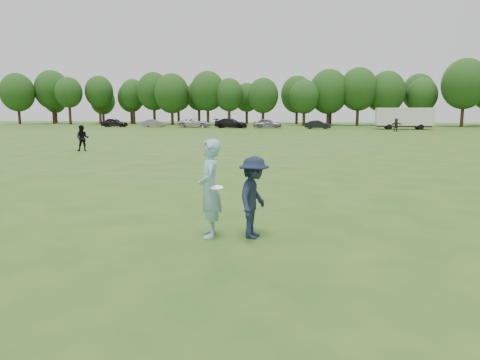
{
  "coord_description": "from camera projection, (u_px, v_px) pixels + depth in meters",
  "views": [
    {
      "loc": [
        1.1,
        -8.54,
        2.72
      ],
      "look_at": [
        -0.7,
        1.33,
        1.1
      ],
      "focal_mm": 32.0,
      "sensor_mm": 36.0,
      "label": 1
    }
  ],
  "objects": [
    {
      "name": "cargo_trailer",
      "position": [
        404.0,
        117.0,
        63.56
      ],
      "size": [
        9.0,
        2.75,
        3.2
      ],
      "color": "white",
      "rests_on": "ground"
    },
    {
      "name": "car_e",
      "position": [
        268.0,
        123.0,
        68.27
      ],
      "size": [
        4.56,
        1.96,
        1.53
      ],
      "primitive_type": "imported",
      "rotation": [
        0.0,
        0.0,
        1.6
      ],
      "color": "gray",
      "rests_on": "ground"
    },
    {
      "name": "car_f",
      "position": [
        318.0,
        125.0,
        65.48
      ],
      "size": [
        4.09,
        1.91,
        1.3
      ],
      "primitive_type": "imported",
      "rotation": [
        0.0,
        0.0,
        1.43
      ],
      "color": "black",
      "rests_on": "ground"
    },
    {
      "name": "field_cone",
      "position": [
        433.0,
        133.0,
        50.96
      ],
      "size": [
        0.28,
        0.28,
        0.3
      ],
      "primitive_type": "cone",
      "color": "#FF4B0D",
      "rests_on": "ground"
    },
    {
      "name": "treeline",
      "position": [
        328.0,
        92.0,
        82.1
      ],
      "size": [
        130.35,
        18.39,
        11.74
      ],
      "color": "#332114",
      "rests_on": "ground"
    },
    {
      "name": "player_far_a",
      "position": [
        83.0,
        138.0,
        29.19
      ],
      "size": [
        1.02,
        0.9,
        1.78
      ],
      "primitive_type": "imported",
      "rotation": [
        0.0,
        0.0,
        0.29
      ],
      "color": "black",
      "rests_on": "ground"
    },
    {
      "name": "car_c",
      "position": [
        195.0,
        123.0,
        71.51
      ],
      "size": [
        5.59,
        2.92,
        1.5
      ],
      "primitive_type": "imported",
      "rotation": [
        0.0,
        0.0,
        1.65
      ],
      "color": "silver",
      "rests_on": "ground"
    },
    {
      "name": "thrower",
      "position": [
        210.0,
        188.0,
        9.25
      ],
      "size": [
        0.69,
        0.88,
        2.13
      ],
      "primitive_type": "imported",
      "rotation": [
        0.0,
        0.0,
        -1.31
      ],
      "color": "#8BBED7",
      "rests_on": "ground"
    },
    {
      "name": "car_d",
      "position": [
        231.0,
        123.0,
        68.99
      ],
      "size": [
        5.5,
        2.61,
        1.55
      ],
      "primitive_type": "imported",
      "rotation": [
        0.0,
        0.0,
        1.49
      ],
      "color": "black",
      "rests_on": "ground"
    },
    {
      "name": "disc_in_play",
      "position": [
        217.0,
        188.0,
        8.93
      ],
      "size": [
        0.32,
        0.32,
        0.08
      ],
      "color": "white",
      "rests_on": "ground"
    },
    {
      "name": "car_b",
      "position": [
        154.0,
        123.0,
        73.18
      ],
      "size": [
        3.98,
        1.45,
        1.3
      ],
      "primitive_type": "imported",
      "rotation": [
        0.0,
        0.0,
        1.59
      ],
      "color": "slate",
      "rests_on": "ground"
    },
    {
      "name": "ground",
      "position": [
        262.0,
        243.0,
        8.92
      ],
      "size": [
        200.0,
        200.0,
        0.0
      ],
      "primitive_type": "plane",
      "color": "#275417",
      "rests_on": "ground"
    },
    {
      "name": "defender",
      "position": [
        254.0,
        197.0,
        9.18
      ],
      "size": [
        0.83,
        1.24,
        1.78
      ],
      "primitive_type": "imported",
      "rotation": [
        0.0,
        0.0,
        1.42
      ],
      "color": "#182136",
      "rests_on": "ground"
    },
    {
      "name": "car_a",
      "position": [
        115.0,
        123.0,
        73.35
      ],
      "size": [
        4.57,
        2.12,
        1.52
      ],
      "primitive_type": "imported",
      "rotation": [
        0.0,
        0.0,
        1.65
      ],
      "color": "black",
      "rests_on": "ground"
    },
    {
      "name": "player_far_d",
      "position": [
        396.0,
        125.0,
        57.08
      ],
      "size": [
        1.69,
        1.27,
        1.78
      ],
      "primitive_type": "imported",
      "rotation": [
        0.0,
        0.0,
        0.52
      ],
      "color": "#282828",
      "rests_on": "ground"
    }
  ]
}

